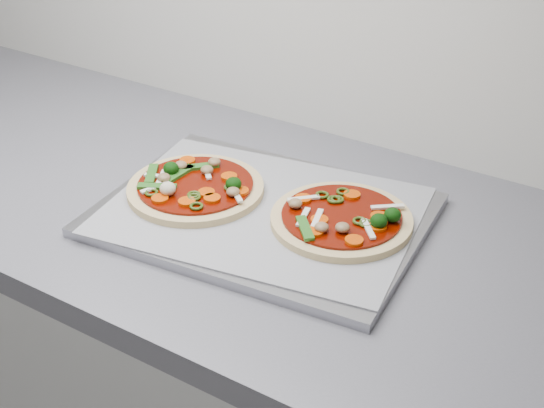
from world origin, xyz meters
The scene contains 5 objects.
base_cabinet centered at (0.00, 1.30, 0.43)m, with size 3.60×0.60×0.86m, color #BABAB7.
baking_tray centered at (0.60, 1.29, 0.91)m, with size 0.46×0.34×0.01m, color #94949A.
parchment centered at (0.60, 1.29, 0.92)m, with size 0.44×0.32×0.00m, color #97979C.
pizza_left centered at (0.49, 1.28, 0.93)m, with size 0.24×0.24×0.03m.
pizza_right centered at (0.72, 1.32, 0.93)m, with size 0.26×0.26×0.03m.
Camera 1 is at (1.11, 0.51, 1.49)m, focal length 50.00 mm.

